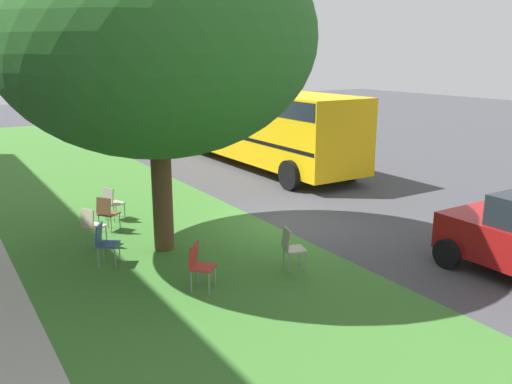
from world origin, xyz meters
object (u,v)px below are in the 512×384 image
object	(u,v)px
chair_2	(105,241)
chair_0	(107,211)
street_tree	(155,38)
chair_4	(92,224)
chair_1	(112,201)
school_bus	(257,120)
chair_3	(199,263)
chair_5	(291,246)

from	to	relation	value
chair_2	chair_0	bearing A→B (deg)	-18.04
street_tree	chair_0	distance (m)	4.44
chair_2	chair_4	world-z (taller)	same
chair_1	school_bus	distance (m)	8.28
street_tree	chair_2	world-z (taller)	street_tree
chair_4	chair_0	bearing A→B (deg)	-36.75
chair_3	chair_4	world-z (taller)	same
chair_4	school_bus	world-z (taller)	school_bus
chair_4	chair_5	world-z (taller)	same
chair_4	street_tree	bearing A→B (deg)	-128.51
chair_3	chair_5	bearing A→B (deg)	-94.89
chair_1	chair_4	world-z (taller)	same
chair_4	school_bus	distance (m)	9.98
chair_3	chair_4	size ratio (longest dim) A/B	1.00
chair_5	school_bus	xyz separation A→B (m)	(9.36, -5.06, 1.24)
chair_5	street_tree	bearing A→B (deg)	33.49
chair_0	chair_1	size ratio (longest dim) A/B	1.00
chair_1	chair_3	bearing A→B (deg)	-179.53
chair_1	chair_2	distance (m)	3.10
street_tree	chair_4	bearing A→B (deg)	51.49
chair_3	street_tree	bearing A→B (deg)	-6.82
street_tree	chair_0	world-z (taller)	street_tree
chair_3	school_bus	world-z (taller)	school_bus
chair_0	school_bus	xyz separation A→B (m)	(5.03, -7.44, 1.24)
chair_2	chair_5	xyz separation A→B (m)	(-2.28, -3.05, 0.00)
school_bus	street_tree	bearing A→B (deg)	135.51
chair_2	chair_5	size ratio (longest dim) A/B	1.00
chair_1	chair_2	xyz separation A→B (m)	(-2.91, 1.06, 0.00)
chair_0	chair_4	world-z (taller)	same
street_tree	chair_3	xyz separation A→B (m)	(-2.34, 0.28, -3.99)
chair_5	chair_1	bearing A→B (deg)	20.93
chair_1	chair_2	world-z (taller)	same
chair_0	chair_5	distance (m)	4.93
street_tree	chair_3	world-z (taller)	street_tree
street_tree	chair_5	world-z (taller)	street_tree
chair_4	chair_1	bearing A→B (deg)	-30.83
chair_2	street_tree	bearing A→B (deg)	-80.41
chair_5	school_bus	size ratio (longest dim) A/B	0.08
chair_2	chair_4	bearing A→B (deg)	-3.86
chair_2	school_bus	world-z (taller)	school_bus
street_tree	chair_1	bearing A→B (deg)	6.86
street_tree	chair_4	distance (m)	4.33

